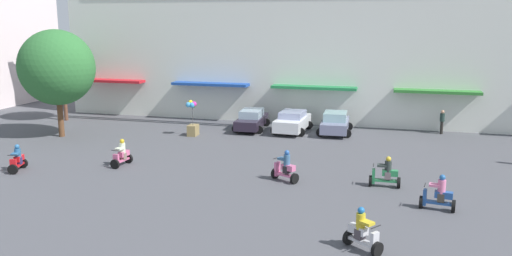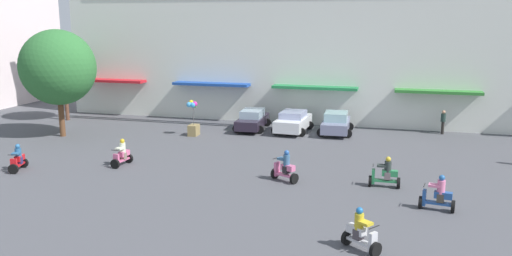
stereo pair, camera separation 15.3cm
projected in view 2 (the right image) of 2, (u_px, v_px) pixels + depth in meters
ground_plane at (258, 197)px, 23.22m from camera, size 128.00×128.00×0.00m
colonial_building at (330, 5)px, 43.15m from camera, size 41.64×16.76×21.35m
plaza_tree_0 at (58, 68)px, 34.46m from camera, size 5.17×4.61×7.24m
plaza_tree_2 at (63, 60)px, 40.17m from camera, size 3.58×3.83×6.50m
parked_car_0 at (252, 120)px, 37.44m from camera, size 2.40×4.41×1.47m
parked_car_1 at (293, 121)px, 36.57m from camera, size 2.58×4.23×1.50m
parked_car_2 at (336, 123)px, 36.04m from camera, size 2.49×3.97×1.53m
scooter_rider_0 at (385, 174)px, 24.47m from camera, size 1.46×0.55×1.52m
scooter_rider_3 at (122, 155)px, 28.13m from camera, size 0.66×1.41×1.49m
scooter_rider_4 at (18, 160)px, 27.19m from camera, size 0.84×1.39×1.43m
scooter_rider_6 at (361, 233)px, 17.72m from camera, size 1.43×1.24×1.55m
scooter_rider_7 at (438, 196)px, 21.48m from camera, size 1.49×0.72×1.56m
scooter_rider_9 at (285, 168)px, 25.39m from camera, size 1.48×1.14×1.60m
pedestrian_1 at (443, 120)px, 35.85m from camera, size 0.43×0.43×1.69m
balloon_vendor_cart at (193, 121)px, 35.44m from camera, size 0.74×0.92×2.46m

